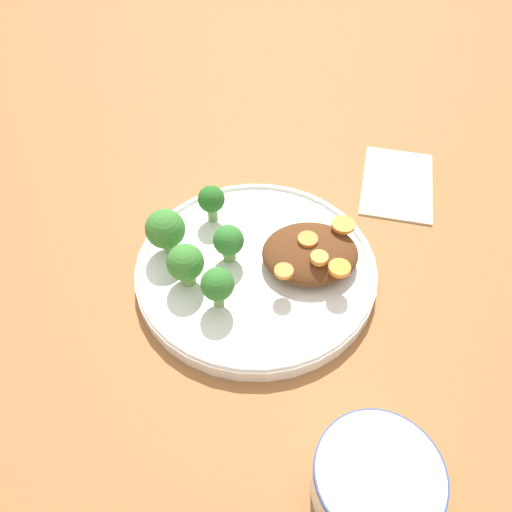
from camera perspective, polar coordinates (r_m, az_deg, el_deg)
ground_plane at (r=0.60m, az=0.00°, el=-2.06°), size 4.00×4.00×0.00m
plate at (r=0.59m, az=0.00°, el=-1.33°), size 0.28×0.28×0.02m
dip_bowl at (r=0.47m, az=13.52°, el=-23.72°), size 0.11×0.11×0.05m
stew_mound at (r=0.58m, az=6.25°, el=-0.01°), size 0.10×0.11×0.03m
broccoli_floret_0 at (r=0.55m, az=-8.06°, el=-0.86°), size 0.04×0.04×0.05m
broccoli_floret_1 at (r=0.57m, az=-3.15°, el=1.67°), size 0.04×0.04×0.05m
broccoli_floret_2 at (r=0.53m, az=-4.42°, el=-3.34°), size 0.04×0.04×0.05m
broccoli_floret_3 at (r=0.62m, az=-5.12°, el=6.36°), size 0.03×0.03×0.05m
broccoli_floret_4 at (r=0.58m, az=-10.32°, el=3.01°), size 0.05×0.05×0.06m
carrot_slice_0 at (r=0.57m, az=5.94°, el=1.93°), size 0.02×0.02×0.00m
carrot_slice_1 at (r=0.59m, az=9.94°, el=3.55°), size 0.03×0.03×0.00m
carrot_slice_2 at (r=0.54m, az=3.19°, el=-1.74°), size 0.02×0.02×0.01m
carrot_slice_3 at (r=0.55m, az=9.52°, el=-1.37°), size 0.02×0.02×0.01m
carrot_slice_4 at (r=0.55m, az=7.24°, el=-0.22°), size 0.02×0.02×0.01m
napkin at (r=0.74m, az=15.86°, el=8.08°), size 0.17×0.14×0.01m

